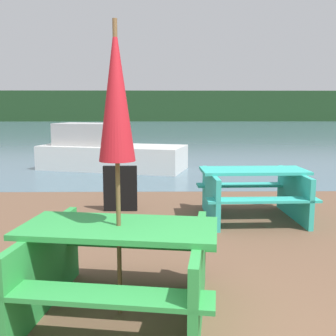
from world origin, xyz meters
The scene contains 7 objects.
water centered at (0.00, 31.12, 0.00)m, with size 60.00×50.00×0.00m.
far_treeline centered at (0.00, 51.12, 2.00)m, with size 80.00×1.60×4.00m.
picnic_table_green centered at (-0.61, 1.34, 0.45)m, with size 1.75×1.59×0.75m.
picnic_table_teal centered at (1.12, 4.14, 0.45)m, with size 1.61×1.43×0.77m.
umbrella_crimson centered at (-0.61, 1.34, 1.78)m, with size 0.29×0.29×2.34m.
boat centered at (-1.79, 9.21, 0.47)m, with size 4.22×2.53×1.27m.
signboard centered at (-0.96, 4.63, 0.38)m, with size 0.55×0.08×0.75m.
Camera 1 is at (-0.26, -1.70, 1.67)m, focal length 42.00 mm.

